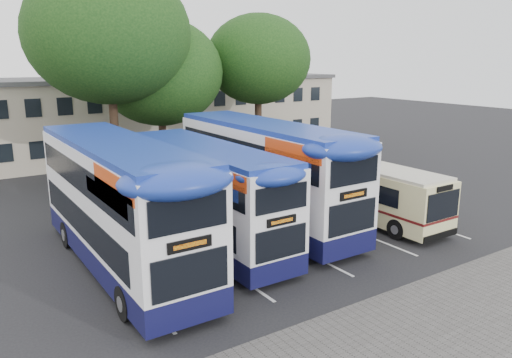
{
  "coord_description": "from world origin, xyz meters",
  "views": [
    {
      "loc": [
        -15.88,
        -12.46,
        7.71
      ],
      "look_at": [
        -4.36,
        5.0,
        2.61
      ],
      "focal_mm": 35.0,
      "sensor_mm": 36.0,
      "label": 1
    }
  ],
  "objects": [
    {
      "name": "bay_lines",
      "position": [
        -3.75,
        5.0,
        0.01
      ],
      "size": [
        14.12,
        11.0,
        0.01
      ],
      "color": "silver",
      "rests_on": "ground"
    },
    {
      "name": "ground",
      "position": [
        0.0,
        0.0,
        0.0
      ],
      "size": [
        120.0,
        120.0,
        0.0
      ],
      "primitive_type": "plane",
      "color": "black",
      "rests_on": "ground"
    },
    {
      "name": "tree_mid",
      "position": [
        -3.02,
        18.24,
        6.79
      ],
      "size": [
        8.08,
        8.08,
        10.24
      ],
      "color": "black",
      "rests_on": "ground"
    },
    {
      "name": "bus_dd_left",
      "position": [
        -10.4,
        4.93,
        2.66
      ],
      "size": [
        2.81,
        11.57,
        4.83
      ],
      "color": "#10113D",
      "rests_on": "ground"
    },
    {
      "name": "tree_right",
      "position": [
        4.1,
        17.54,
        7.58
      ],
      "size": [
        7.39,
        7.39,
        10.74
      ],
      "color": "black",
      "rests_on": "ground"
    },
    {
      "name": "bus_single",
      "position": [
        1.56,
        4.47,
        1.55
      ],
      "size": [
        2.33,
        9.15,
        2.73
      ],
      "color": "beige",
      "rests_on": "ground"
    },
    {
      "name": "tree_left",
      "position": [
        -6.69,
        16.71,
        9.02
      ],
      "size": [
        9.37,
        9.37,
        13.01
      ],
      "color": "black",
      "rests_on": "ground"
    },
    {
      "name": "bus_dd_right",
      "position": [
        -3.13,
        6.17,
        2.66
      ],
      "size": [
        2.81,
        11.6,
        4.83
      ],
      "color": "#10113D",
      "rests_on": "ground"
    },
    {
      "name": "paving_strip",
      "position": [
        -2.0,
        -5.0,
        0.01
      ],
      "size": [
        40.0,
        6.0,
        0.01
      ],
      "primitive_type": "cube",
      "color": "#595654",
      "rests_on": "ground"
    },
    {
      "name": "lamp_post",
      "position": [
        6.0,
        19.97,
        5.08
      ],
      "size": [
        0.25,
        1.05,
        9.06
      ],
      "color": "gray",
      "rests_on": "ground"
    },
    {
      "name": "bus_dd_mid",
      "position": [
        -6.56,
        5.28,
        2.35
      ],
      "size": [
        2.48,
        10.24,
        4.27
      ],
      "color": "#10113D",
      "rests_on": "ground"
    },
    {
      "name": "depot_building",
      "position": [
        0.0,
        26.99,
        3.15
      ],
      "size": [
        32.4,
        8.4,
        6.2
      ],
      "color": "#B1A48F",
      "rests_on": "ground"
    }
  ]
}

